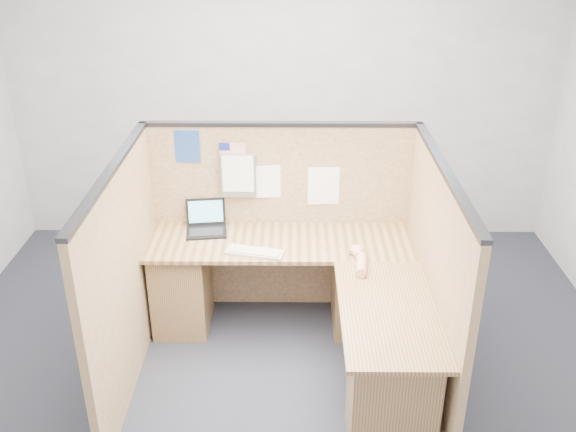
{
  "coord_description": "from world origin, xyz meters",
  "views": [
    {
      "loc": [
        0.09,
        -3.45,
        2.94
      ],
      "look_at": [
        0.06,
        0.5,
        1.02
      ],
      "focal_mm": 40.0,
      "sensor_mm": 36.0,
      "label": 1
    }
  ],
  "objects_px": {
    "l_desk": "(306,310)",
    "laptop": "(207,223)",
    "keyboard": "(255,252)",
    "mouse": "(357,252)"
  },
  "relations": [
    {
      "from": "l_desk",
      "to": "laptop",
      "type": "xyz_separation_m",
      "value": [
        -0.74,
        0.57,
        0.39
      ]
    },
    {
      "from": "l_desk",
      "to": "mouse",
      "type": "height_order",
      "value": "mouse"
    },
    {
      "from": "keyboard",
      "to": "mouse",
      "type": "bearing_deg",
      "value": 12.24
    },
    {
      "from": "l_desk",
      "to": "laptop",
      "type": "height_order",
      "value": "laptop"
    },
    {
      "from": "l_desk",
      "to": "mouse",
      "type": "distance_m",
      "value": 0.54
    },
    {
      "from": "laptop",
      "to": "keyboard",
      "type": "distance_m",
      "value": 0.53
    },
    {
      "from": "keyboard",
      "to": "mouse",
      "type": "xyz_separation_m",
      "value": [
        0.72,
        -0.01,
        0.01
      ]
    },
    {
      "from": "laptop",
      "to": "mouse",
      "type": "bearing_deg",
      "value": -26.55
    },
    {
      "from": "l_desk",
      "to": "keyboard",
      "type": "height_order",
      "value": "keyboard"
    },
    {
      "from": "keyboard",
      "to": "l_desk",
      "type": "bearing_deg",
      "value": -15.9
    }
  ]
}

